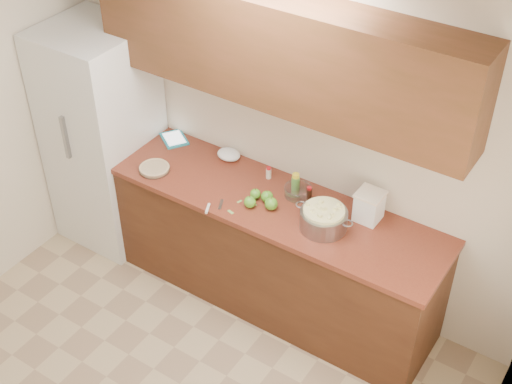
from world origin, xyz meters
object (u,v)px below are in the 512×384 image
Objects in this scene: colander at (324,219)px; tablet at (174,139)px; pie at (154,168)px; flour_canister at (369,206)px.

tablet is at bearing 169.31° from colander.
colander is (1.31, 0.12, 0.05)m from pie.
colander is at bearing 5.10° from pie.
pie is at bearing -166.72° from flour_canister.
flour_canister reaches higher than tablet.
colander reaches higher than pie.
flour_canister is (0.20, 0.24, 0.03)m from colander.
pie reaches higher than tablet.
colander is 1.93× the size of flour_canister.
colander is 0.32m from flour_canister.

